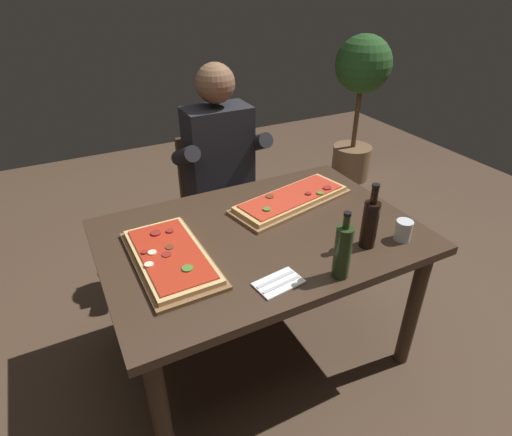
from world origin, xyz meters
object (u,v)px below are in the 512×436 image
Objects in this scene: tumbler_near_camera at (403,230)px; potted_plant_corner at (360,93)px; wine_bottle_dark at (343,251)px; seated_diner at (222,167)px; pizza_rectangular_front at (291,199)px; pizza_rectangular_left at (171,257)px; diner_chair at (216,196)px; oil_bottle_amber at (370,223)px; dining_table at (261,250)px.

potted_plant_corner reaches higher than tumbler_near_camera.
tumbler_near_camera is at bearing 11.41° from wine_bottle_dark.
wine_bottle_dark is 1.15m from seated_diner.
potted_plant_corner is at bearing 41.41° from pizza_rectangular_front.
pizza_rectangular_left is 1.99× the size of wine_bottle_dark.
diner_chair is (-0.40, 1.18, -0.30)m from tumbler_near_camera.
potted_plant_corner is (1.41, 1.79, -0.04)m from oil_bottle_amber.
pizza_rectangular_left is at bearing -145.23° from potted_plant_corner.
tumbler_near_camera is at bearing -11.59° from oil_bottle_amber.
seated_diner is (-0.01, 1.14, -0.11)m from wine_bottle_dark.
pizza_rectangular_left is (-0.69, -0.20, 0.00)m from pizza_rectangular_front.
pizza_rectangular_front is 2.39× the size of wine_bottle_dark.
dining_table is 4.96× the size of wine_bottle_dark.
dining_table is at bearing -139.68° from potted_plant_corner.
oil_bottle_amber reaches higher than diner_chair.
pizza_rectangular_front is 0.57m from tumbler_near_camera.
dining_table is at bearing 148.05° from tumbler_near_camera.
pizza_rectangular_left is at bearing -125.83° from seated_diner.
oil_bottle_amber reaches higher than wine_bottle_dark.
seated_diner is (0.55, 0.76, -0.02)m from pizza_rectangular_left.
oil_bottle_amber is 0.22× the size of seated_diner.
pizza_rectangular_left is (-0.42, -0.02, 0.12)m from dining_table.
pizza_rectangular_front is at bearing 33.45° from dining_table.
diner_chair is at bearing 108.69° from tumbler_near_camera.
seated_diner is at bearing -155.10° from potted_plant_corner.
pizza_rectangular_front is at bearing -75.94° from seated_diner.
potted_plant_corner is (2.19, 1.52, 0.05)m from pizza_rectangular_left.
diner_chair is at bearing 58.07° from pizza_rectangular_left.
pizza_rectangular_front is 0.58m from seated_diner.
pizza_rectangular_left is at bearing 145.12° from wine_bottle_dark.
oil_bottle_amber is at bearing -77.28° from seated_diner.
dining_table is 1.61× the size of diner_chair.
pizza_rectangular_front is 1.20× the size of pizza_rectangular_left.
seated_diner is 1.81m from potted_plant_corner.
dining_table is 0.51m from oil_bottle_amber.
pizza_rectangular_front is 0.71m from pizza_rectangular_left.
oil_bottle_amber is at bearing -78.57° from diner_chair.
oil_bottle_amber reaches higher than tumbler_near_camera.
dining_table is 0.34m from pizza_rectangular_front.
tumbler_near_camera is at bearing -31.95° from dining_table.
tumbler_near_camera is at bearing -71.31° from diner_chair.
tumbler_near_camera is at bearing -124.20° from potted_plant_corner.
potted_plant_corner is (1.76, 1.50, 0.17)m from dining_table.
wine_bottle_dark is 0.97× the size of oil_bottle_amber.
wine_bottle_dark is 1.31m from diner_chair.
potted_plant_corner reaches higher than pizza_rectangular_front.
diner_chair is 1.79m from potted_plant_corner.
seated_diner reaches higher than pizza_rectangular_front.
wine_bottle_dark is (0.13, -0.41, 0.21)m from dining_table.
wine_bottle_dark is 2.51m from potted_plant_corner.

